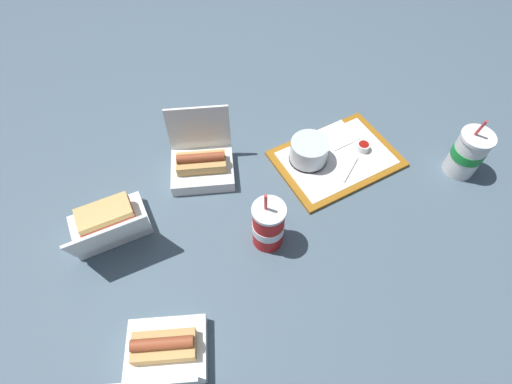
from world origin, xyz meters
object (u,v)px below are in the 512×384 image
Objects in this scene: clamshell_sandwich_center at (109,223)px; clamshell_hotdog_back at (202,163)px; food_tray at (336,159)px; cake_container at (309,152)px; clamshell_hotdog_front at (165,353)px; soda_cup_left at (468,153)px; soda_cup_corner at (268,225)px; plastic_fork at (350,169)px; ketchup_cup at (363,147)px.

clamshell_sandwich_center is 0.32m from clamshell_hotdog_back.
cake_container is (0.07, -0.06, 0.04)m from food_tray.
clamshell_hotdog_front is (0.66, 0.20, -0.01)m from cake_container.
clamshell_hotdog_front is at bearing -7.27° from soda_cup_left.
food_tray is 0.75m from clamshell_hotdog_front.
clamshell_hotdog_front is 1.02× the size of clamshell_sandwich_center.
soda_cup_corner reaches higher than clamshell_sandwich_center.
plastic_fork is at bearing 138.68° from clamshell_hotdog_back.
clamshell_hotdog_back reaches higher than food_tray.
clamshell_sandwich_center is 0.43m from soda_cup_corner.
soda_cup_corner reaches higher than clamshell_hotdog_front.
soda_cup_corner is (0.35, 0.07, 0.07)m from food_tray.
plastic_fork is 0.52× the size of soda_cup_left.
cake_container is 0.47m from soda_cup_left.
clamshell_sandwich_center is 1.14× the size of soda_cup_left.
clamshell_hotdog_back is at bearing -60.38° from plastic_fork.
food_tray is 1.67× the size of clamshell_hotdog_back.
ketchup_cup is at bearing -171.91° from clamshell_hotdog_front.
soda_cup_corner is at bearing -17.45° from plastic_fork.
soda_cup_corner reaches higher than food_tray.
clamshell_hotdog_front is (0.73, 0.09, 0.03)m from plastic_fork.
clamshell_hotdog_front is 0.39m from soda_cup_corner.
clamshell_sandwich_center is (0.66, -0.23, 0.04)m from food_tray.
plastic_fork is 0.46× the size of clamshell_sandwich_center.
cake_container is at bearing -37.29° from food_tray.
clamshell_sandwich_center is (-0.07, -0.38, 0.00)m from clamshell_hotdog_front.
food_tray is at bearing -46.81° from soda_cup_left.
plastic_fork is at bearing -173.05° from clamshell_hotdog_front.
clamshell_hotdog_back reaches higher than plastic_fork.
ketchup_cup is 0.19× the size of soda_cup_corner.
clamshell_hotdog_front is at bearing 11.36° from food_tray.
plastic_fork is at bearing -178.39° from soda_cup_corner.
soda_cup_left is (-0.26, 0.27, 0.07)m from food_tray.
clamshell_hotdog_front is 1.16× the size of soda_cup_corner.
ketchup_cup is 0.19× the size of soda_cup_left.
cake_container is at bearing -156.15° from soda_cup_corner.
ketchup_cup reaches higher than food_tray.
cake_container reaches higher than ketchup_cup.
soda_cup_left is 0.99× the size of soda_cup_corner.
clamshell_sandwich_center is (0.59, -0.18, -0.00)m from cake_container.
ketchup_cup is 0.83m from clamshell_hotdog_front.
food_tray is at bearing 160.53° from clamshell_sandwich_center.
ketchup_cup is at bearing -175.11° from soda_cup_corner.
clamshell_sandwich_center is at bearing -19.47° from food_tray.
cake_container is 0.14m from plastic_fork.
soda_cup_corner is (0.35, 0.01, 0.06)m from plastic_fork.
clamshell_sandwich_center is at bearing -16.85° from cake_container.
soda_cup_left is (-0.99, 0.13, 0.04)m from clamshell_hotdog_front.
clamshell_sandwich_center reaches higher than plastic_fork.
clamshell_hotdog_front is at bearing 8.09° from ketchup_cup.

